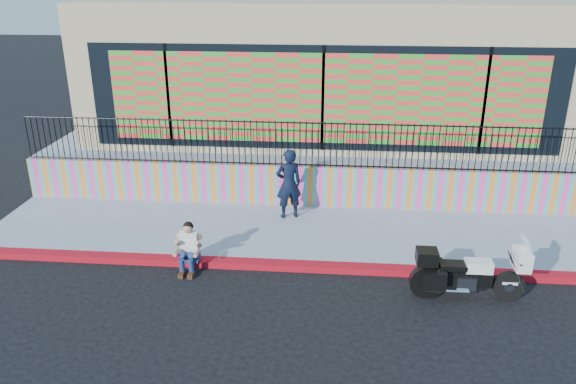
# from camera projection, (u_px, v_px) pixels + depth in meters

# --- Properties ---
(ground) EXTENTS (90.00, 90.00, 0.00)m
(ground) POSITION_uv_depth(u_px,v_px,m) (314.00, 270.00, 12.13)
(ground) COLOR black
(ground) RESTS_ON ground
(red_curb) EXTENTS (16.00, 0.30, 0.15)m
(red_curb) POSITION_uv_depth(u_px,v_px,m) (314.00, 267.00, 12.11)
(red_curb) COLOR #A30B24
(red_curb) RESTS_ON ground
(sidewalk) EXTENTS (16.00, 3.00, 0.15)m
(sidewalk) POSITION_uv_depth(u_px,v_px,m) (317.00, 234.00, 13.63)
(sidewalk) COLOR #868EA1
(sidewalk) RESTS_ON ground
(mural_wall) EXTENTS (16.00, 0.20, 1.10)m
(mural_wall) POSITION_uv_depth(u_px,v_px,m) (320.00, 186.00, 14.88)
(mural_wall) COLOR #FF439D
(mural_wall) RESTS_ON sidewalk
(metal_fence) EXTENTS (15.80, 0.04, 1.20)m
(metal_fence) POSITION_uv_depth(u_px,v_px,m) (321.00, 145.00, 14.46)
(metal_fence) COLOR black
(metal_fence) RESTS_ON mural_wall
(elevated_platform) EXTENTS (16.00, 10.00, 1.25)m
(elevated_platform) POSITION_uv_depth(u_px,v_px,m) (325.00, 136.00, 19.64)
(elevated_platform) COLOR #868EA1
(elevated_platform) RESTS_ON ground
(storefront_building) EXTENTS (14.00, 8.06, 4.00)m
(storefront_building) POSITION_uv_depth(u_px,v_px,m) (327.00, 61.00, 18.47)
(storefront_building) COLOR #CAB487
(storefront_building) RESTS_ON elevated_platform
(police_motorcycle) EXTENTS (2.18, 0.72, 1.36)m
(police_motorcycle) POSITION_uv_depth(u_px,v_px,m) (467.00, 272.00, 10.90)
(police_motorcycle) COLOR black
(police_motorcycle) RESTS_ON ground
(police_officer) EXTENTS (0.77, 0.63, 1.80)m
(police_officer) POSITION_uv_depth(u_px,v_px,m) (289.00, 184.00, 14.06)
(police_officer) COLOR black
(police_officer) RESTS_ON sidewalk
(seated_man) EXTENTS (0.54, 0.71, 1.06)m
(seated_man) POSITION_uv_depth(u_px,v_px,m) (188.00, 252.00, 11.94)
(seated_man) COLOR navy
(seated_man) RESTS_ON ground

